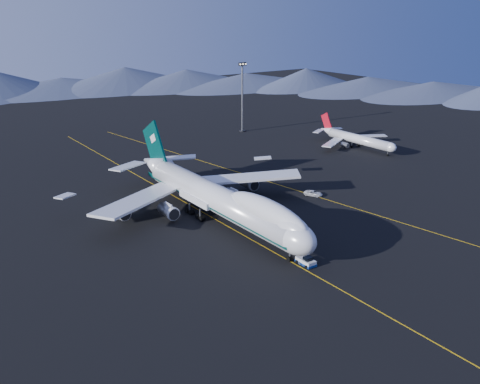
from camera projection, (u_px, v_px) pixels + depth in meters
ground at (218, 221)px, 128.32m from camera, size 500.00×500.00×0.00m
taxiway_line_main at (218, 221)px, 128.32m from camera, size 0.25×220.00×0.01m
taxiway_line_side at (287, 187)px, 152.41m from camera, size 28.08×198.09×0.01m
mountain_ridge at (478, 126)px, 202.93m from camera, size 374.91×567.11×12.00m
boeing_747 at (218, 198)px, 126.46m from camera, size 59.62×72.43×19.37m
pushback_tug at (306, 262)px, 106.23m from camera, size 2.63×4.42×1.89m
second_jet at (356, 139)px, 195.77m from camera, size 32.73×36.98×10.52m
service_van at (313, 193)px, 145.46m from camera, size 4.39×5.51×1.39m
floodlight_mast at (242, 97)px, 217.80m from camera, size 3.47×2.60×28.07m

